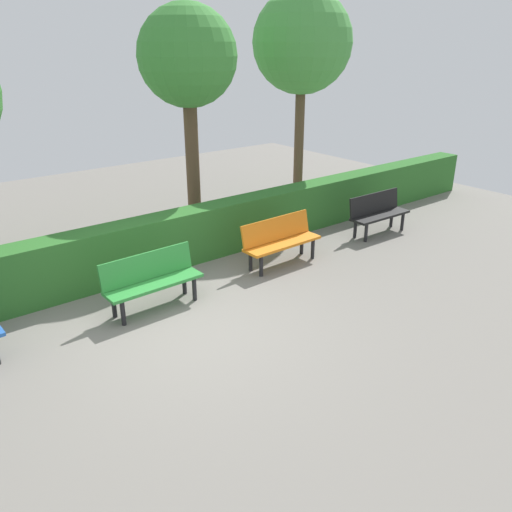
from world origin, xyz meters
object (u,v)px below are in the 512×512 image
at_px(bench_green, 152,278).
at_px(tree_near, 302,44).
at_px(tree_mid, 188,59).
at_px(bench_orange, 280,239).
at_px(bench_black, 378,212).

xyz_separation_m(bench_green, tree_near, (-5.69, -2.91, 3.31)).
xyz_separation_m(tree_near, tree_mid, (3.11, -0.00, -0.28)).
xyz_separation_m(bench_orange, bench_green, (2.65, 0.07, -0.00)).
height_order(bench_black, tree_near, tree_near).
distance_m(tree_near, tree_mid, 3.12).
height_order(bench_green, tree_near, tree_near).
height_order(bench_orange, tree_near, tree_near).
xyz_separation_m(bench_black, bench_green, (5.37, 0.03, 0.00)).
distance_m(bench_black, tree_near, 4.40).
bearing_deg(tree_near, bench_black, 83.61).
xyz_separation_m(bench_black, tree_near, (-0.32, -2.88, 3.31)).
bearing_deg(bench_black, tree_near, -95.08).
height_order(tree_near, tree_mid, tree_near).
bearing_deg(bench_black, bench_orange, 0.47).
xyz_separation_m(bench_black, tree_mid, (2.79, -2.88, 3.02)).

